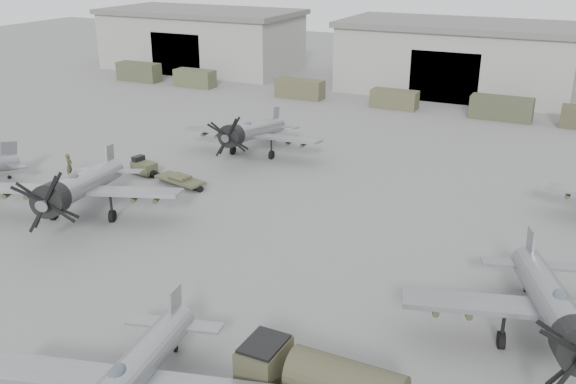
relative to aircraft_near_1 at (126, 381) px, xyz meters
The scene contains 15 objects.
ground 5.85m from the aircraft_near_1, 110.40° to the left, with size 220.00×220.00×0.00m, color #595957.
hangar_left 78.05m from the aircraft_near_1, 120.75° to the left, with size 29.00×14.80×8.70m.
hangar_center 67.11m from the aircraft_near_1, 91.62° to the left, with size 29.00×14.80×8.70m.
support_truck_0 69.60m from the aircraft_near_1, 127.67° to the left, with size 6.18×2.20×2.50m, color #3F452D.
support_truck_1 64.43m from the aircraft_near_1, 121.23° to the left, with size 5.44×2.20×2.26m, color #464A31.
support_truck_2 58.01m from the aircraft_near_1, 108.24° to the left, with size 5.89×2.20×2.28m, color #48482F.
support_truck_3 55.45m from the aircraft_near_1, 96.43° to the left, with size 5.30×2.20×2.07m, color #49482F.
support_truck_4 55.38m from the aircraft_near_1, 84.18° to the left, with size 6.48×2.20×2.46m, color #39402A.
aircraft_near_1 is the anchor object (origin of this frame).
aircraft_mid_1 21.46m from the aircraft_near_1, 137.22° to the left, with size 13.52×12.20×5.46m.
aircraft_mid_2 18.70m from the aircraft_near_1, 40.84° to the left, with size 13.51×12.16×5.39m.
aircraft_far_0 34.28m from the aircraft_near_1, 110.93° to the left, with size 12.54×11.28×5.00m.
fuel_tanker 7.54m from the aircraft_near_1, 32.35° to the left, with size 7.05×3.12×2.70m.
tug_trailer 28.85m from the aircraft_near_1, 124.41° to the left, with size 7.50×2.96×1.49m.
ground_crew 31.21m from the aircraft_near_1, 137.43° to the left, with size 0.70×0.46×1.93m, color #3F402A.
Camera 1 is at (16.10, -20.43, 17.58)m, focal length 40.00 mm.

